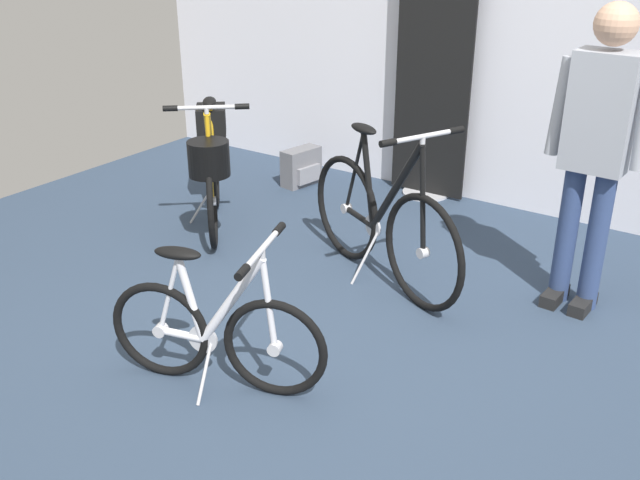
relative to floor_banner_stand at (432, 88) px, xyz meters
name	(u,v)px	position (x,y,z in m)	size (l,w,h in m)	color
ground_plane	(318,358)	(0.60, -2.36, -0.83)	(6.52, 6.52, 0.00)	#2D3D51
floor_banner_stand	(432,88)	(0.00, 0.00, 0.00)	(0.60, 0.36, 1.84)	#B7B7BC
folding_bike_foreground	(216,330)	(0.34, -2.79, -0.54)	(1.01, 0.52, 0.74)	black
display_bike_left	(382,222)	(0.43, -1.45, -0.46)	(1.31, 0.69, 0.98)	black
display_bike_right	(212,162)	(-0.92, -1.41, -0.36)	(0.91, 1.04, 0.93)	black
visitor_near_wall	(597,144)	(1.46, -1.09, 0.09)	(0.54, 0.28, 1.63)	navy
backpack_on_floor	(302,167)	(-0.93, -0.37, -0.69)	(0.22, 0.35, 0.30)	slate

